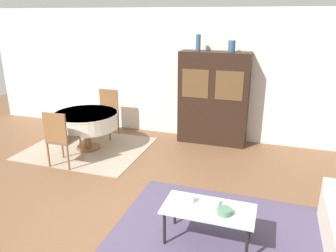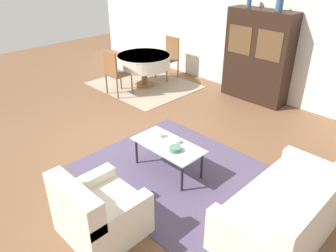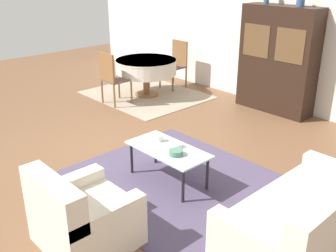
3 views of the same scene
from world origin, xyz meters
name	(u,v)px [view 2 (image 2 of 3)]	position (x,y,z in m)	size (l,w,h in m)	color
ground_plane	(115,146)	(0.00, 0.00, 0.00)	(14.00, 14.00, 0.00)	brown
wall_back	(246,31)	(0.00, 3.63, 1.35)	(10.00, 0.06, 2.70)	silver
area_rug	(177,172)	(1.24, 0.21, 0.01)	(2.62, 2.23, 0.01)	#4C425B
dining_rug	(144,85)	(-1.77, 2.20, 0.01)	(2.29, 1.93, 0.01)	gray
couch	(290,211)	(2.91, 0.28, 0.30)	(0.91, 1.77, 0.84)	beige
armchair	(98,213)	(1.42, -1.26, 0.30)	(0.85, 0.82, 0.81)	beige
coffee_table	(168,147)	(1.11, 0.15, 0.41)	(1.06, 0.53, 0.44)	black
display_cabinet	(258,57)	(0.52, 3.36, 0.94)	(1.39, 0.45, 1.88)	black
dining_table	(144,61)	(-1.76, 2.20, 0.60)	(1.24, 1.24, 0.74)	brown
dining_chair_near	(115,71)	(-1.76, 1.36, 0.57)	(0.44, 0.44, 1.00)	brown
dining_chair_far	(169,55)	(-1.76, 3.05, 0.57)	(0.44, 0.44, 1.00)	brown
cup	(160,134)	(0.87, 0.21, 0.50)	(0.09, 0.09, 0.08)	white
bowl	(175,149)	(1.30, 0.09, 0.49)	(0.17, 0.17, 0.06)	#4C7A60
bowl_small	(176,141)	(1.16, 0.26, 0.48)	(0.12, 0.12, 0.05)	white
vase_short	(279,5)	(0.83, 3.36, 1.99)	(0.14, 0.14, 0.22)	#33517A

